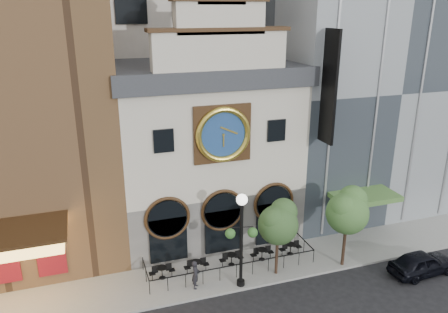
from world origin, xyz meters
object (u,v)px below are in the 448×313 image
Objects in this scene: bistro_1 at (197,266)px; bistro_2 at (231,258)px; bistro_3 at (262,253)px; car_right at (422,263)px; pedestrian at (196,274)px; lamppost at (241,230)px; bistro_0 at (162,272)px; tree_right at (348,210)px; tree_left at (279,221)px; bistro_4 at (290,248)px.

bistro_2 is (2.33, 0.08, 0.00)m from bistro_1.
bistro_3 is (4.42, 0.03, 0.00)m from bistro_1.
car_right is at bearing -26.13° from bistro_3.
bistro_1 is at bearing 69.29° from car_right.
lamppost reaches higher than pedestrian.
tree_right is at bearing -10.66° from bistro_0.
car_right is 0.90× the size of tree_left.
bistro_0 is 6.59m from bistro_3.
pedestrian is 0.33× the size of tree_right.
pedestrian is 3.84m from lamppost.
bistro_0 and bistro_2 have the same top height.
car_right is at bearing -15.81° from bistro_0.
bistro_0 is 8.66m from bistro_4.
bistro_4 is 5.82m from lamppost.
tree_left is at bearing 174.14° from tree_right.
bistro_1 is 4.42m from bistro_3.
bistro_2 is 0.36× the size of car_right.
tree_left is at bearing -13.70° from bistro_0.
lamppost is (-0.19, -2.20, 3.18)m from bistro_2.
bistro_1 is 1.00× the size of bistro_3.
bistro_0 is 4.49m from bistro_2.
car_right is 2.49× the size of pedestrian.
bistro_0 is 0.36× the size of car_right.
tree_right reaches higher than bistro_2.
tree_left is 0.92× the size of tree_right.
bistro_3 is 3.52m from tree_left.
bistro_2 is 2.10m from bistro_3.
bistro_0 is 7.71m from tree_left.
bistro_1 is 0.90× the size of pedestrian.
pedestrian is (-2.79, -1.58, 0.42)m from bistro_2.
bistro_4 is (8.66, 0.02, 0.00)m from bistro_0.
bistro_1 and bistro_3 have the same top height.
pedestrian is at bearing -106.91° from bistro_1.
pedestrian is (-4.88, -1.53, 0.42)m from bistro_3.
bistro_0 is at bearing 166.30° from tree_left.
tree_right is (9.15, -2.09, 3.40)m from bistro_1.
tree_left is at bearing -67.99° from pedestrian.
bistro_2 is at bearing 65.44° from car_right.
bistro_4 is 0.30× the size of tree_right.
bistro_4 is at bearing 43.23° from tree_left.
bistro_2 is 1.00× the size of bistro_3.
bistro_0 is 0.30× the size of tree_right.
tree_left reaches higher than bistro_4.
bistro_2 is 3.87m from lamppost.
tree_right is (6.82, -2.17, 3.40)m from bistro_2.
lamppost is at bearing -169.11° from tree_left.
car_right is (11.04, -4.44, 0.13)m from bistro_2.
pedestrian is at bearing 75.67° from car_right.
bistro_2 is at bearing 0.50° from bistro_0.
bistro_1 is 0.33× the size of tree_left.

